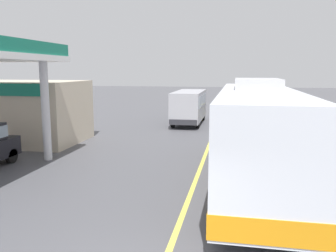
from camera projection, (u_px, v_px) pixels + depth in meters
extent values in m
plane|color=#4C4C51|center=(216.00, 127.00, 24.81)|extent=(120.00, 120.00, 0.00)
cube|color=#D8CC4C|center=(211.00, 141.00, 19.97)|extent=(0.16, 50.00, 0.01)
cube|color=silver|center=(257.00, 132.00, 12.17)|extent=(2.50, 11.00, 2.90)
cube|color=orange|center=(256.00, 162.00, 12.34)|extent=(2.54, 11.04, 0.56)
cube|color=#8C9EAD|center=(273.00, 152.00, 6.81)|extent=(2.30, 0.10, 1.40)
cube|color=#8C9EAD|center=(220.00, 118.00, 12.34)|extent=(0.06, 9.35, 1.10)
cube|color=#8C9EAD|center=(296.00, 120.00, 11.85)|extent=(0.06, 9.35, 1.10)
cube|color=white|center=(275.00, 116.00, 6.71)|extent=(1.75, 0.08, 0.32)
cube|color=#B2B2B7|center=(257.00, 84.00, 12.88)|extent=(1.60, 2.80, 0.36)
cylinder|color=black|center=(218.00, 210.00, 8.81)|extent=(0.30, 1.00, 1.00)
cylinder|color=black|center=(311.00, 217.00, 8.40)|extent=(0.30, 1.00, 1.00)
cylinder|color=black|center=(227.00, 148.00, 15.79)|extent=(0.30, 1.00, 1.00)
cylinder|color=black|center=(277.00, 151.00, 15.37)|extent=(0.30, 1.00, 1.00)
cylinder|color=silver|center=(46.00, 109.00, 15.42)|extent=(0.36, 0.36, 4.60)
cube|color=beige|center=(19.00, 111.00, 19.61)|extent=(7.00, 4.40, 3.40)
cylinder|color=black|center=(11.00, 156.00, 15.15)|extent=(0.20, 0.64, 0.64)
cube|color=#A5A5AD|center=(189.00, 105.00, 26.21)|extent=(2.00, 6.00, 2.10)
cube|color=#8C9EAD|center=(189.00, 100.00, 26.15)|extent=(2.04, 5.10, 0.80)
cube|color=#2D2D33|center=(183.00, 122.00, 23.39)|extent=(1.90, 0.16, 0.36)
cylinder|color=black|center=(173.00, 122.00, 24.60)|extent=(0.22, 0.76, 0.76)
cylinder|color=black|center=(198.00, 123.00, 24.26)|extent=(0.22, 0.76, 0.76)
cylinder|color=black|center=(182.00, 115.00, 28.48)|extent=(0.22, 0.76, 0.76)
cylinder|color=black|center=(203.00, 116.00, 28.14)|extent=(0.22, 0.76, 0.76)
cube|color=black|center=(243.00, 112.00, 27.40)|extent=(1.70, 4.20, 0.80)
cube|color=black|center=(243.00, 103.00, 27.47)|extent=(1.50, 2.31, 0.70)
cube|color=#8C9EAD|center=(243.00, 103.00, 27.47)|extent=(1.53, 2.35, 0.49)
cylinder|color=black|center=(232.00, 120.00, 26.15)|extent=(0.20, 0.64, 0.64)
cylinder|color=black|center=(253.00, 120.00, 25.87)|extent=(0.20, 0.64, 0.64)
cylinder|color=black|center=(233.00, 115.00, 29.06)|extent=(0.20, 0.64, 0.64)
cylinder|color=black|center=(251.00, 115.00, 28.77)|extent=(0.20, 0.64, 0.64)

